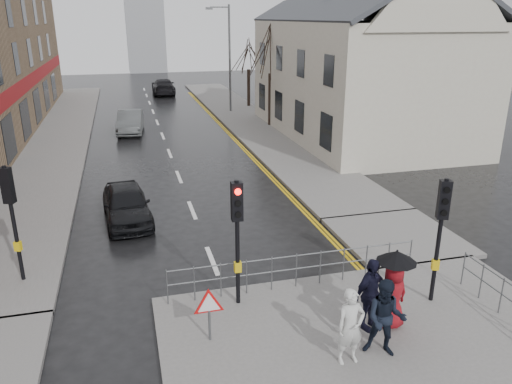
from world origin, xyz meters
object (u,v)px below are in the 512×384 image
car_parked (126,204)px  pedestrian_a (350,327)px  pedestrian_b (386,318)px  car_mid (130,122)px  pedestrian_d (370,294)px  pedestrian_with_umbrella (394,286)px

car_parked → pedestrian_a: bearing=-69.6°
pedestrian_a → pedestrian_b: size_ratio=0.96×
pedestrian_b → car_mid: size_ratio=0.41×
pedestrian_b → car_mid: 25.65m
pedestrian_b → pedestrian_d: size_ratio=0.99×
car_parked → pedestrian_with_umbrella: bearing=-59.9°
pedestrian_with_umbrella → pedestrian_a: bearing=-148.6°
pedestrian_a → car_mid: bearing=96.5°
pedestrian_a → car_parked: size_ratio=0.43×
pedestrian_d → pedestrian_b: bearing=-122.0°
car_parked → pedestrian_b: bearing=-65.5°
pedestrian_d → car_parked: 10.29m
car_mid → pedestrian_d: bearing=-73.0°
pedestrian_b → pedestrian_a: bearing=-147.2°
pedestrian_a → pedestrian_b: 0.86m
pedestrian_a → pedestrian_with_umbrella: pedestrian_with_umbrella is taller
pedestrian_a → car_parked: 10.73m
pedestrian_a → car_parked: (-4.49, 9.74, -0.33)m
pedestrian_d → car_mid: bearing=77.1°
pedestrian_a → pedestrian_b: bearing=0.6°
pedestrian_a → pedestrian_d: pedestrian_d is taller
pedestrian_d → pedestrian_a: bearing=-158.2°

